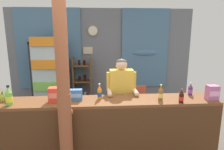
{
  "coord_description": "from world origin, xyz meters",
  "views": [
    {
      "loc": [
        -0.1,
        -2.34,
        1.95
      ],
      "look_at": [
        0.14,
        0.93,
        1.25
      ],
      "focal_mm": 31.26,
      "sensor_mm": 36.0,
      "label": 1
    }
  ],
  "objects_px": {
    "drink_fridge": "(50,72)",
    "soda_bottle_lime_soda": "(9,97)",
    "soda_bottle_grape_soda": "(190,90)",
    "plastic_lawn_chair": "(134,100)",
    "stall_counter": "(110,127)",
    "shopkeeper": "(121,93)",
    "snack_box_biscuit": "(76,95)",
    "banana_bunch": "(3,98)",
    "timber_post": "(64,98)",
    "soda_bottle_cola": "(181,97)",
    "bottle_shelf_rack": "(82,83)",
    "soda_bottle_iced_tea": "(161,94)",
    "snack_box_wafer": "(212,93)",
    "soda_bottle_orange_soda": "(100,93)",
    "snack_box_crackers": "(56,95)"
  },
  "relations": [
    {
      "from": "soda_bottle_lime_soda",
      "to": "soda_bottle_orange_soda",
      "type": "height_order",
      "value": "soda_bottle_lime_soda"
    },
    {
      "from": "soda_bottle_orange_soda",
      "to": "snack_box_crackers",
      "type": "relative_size",
      "value": 1.16
    },
    {
      "from": "shopkeeper",
      "to": "banana_bunch",
      "type": "bearing_deg",
      "value": -168.41
    },
    {
      "from": "drink_fridge",
      "to": "soda_bottle_grape_soda",
      "type": "height_order",
      "value": "drink_fridge"
    },
    {
      "from": "plastic_lawn_chair",
      "to": "drink_fridge",
      "type": "bearing_deg",
      "value": 162.51
    },
    {
      "from": "timber_post",
      "to": "soda_bottle_lime_soda",
      "type": "distance_m",
      "value": 0.83
    },
    {
      "from": "soda_bottle_lime_soda",
      "to": "banana_bunch",
      "type": "relative_size",
      "value": 1.03
    },
    {
      "from": "plastic_lawn_chair",
      "to": "snack_box_crackers",
      "type": "bearing_deg",
      "value": -136.44
    },
    {
      "from": "drink_fridge",
      "to": "soda_bottle_lime_soda",
      "type": "xyz_separation_m",
      "value": [
        -0.07,
        -2.06,
        0.07
      ]
    },
    {
      "from": "bottle_shelf_rack",
      "to": "shopkeeper",
      "type": "bearing_deg",
      "value": -65.69
    },
    {
      "from": "drink_fridge",
      "to": "snack_box_crackers",
      "type": "height_order",
      "value": "drink_fridge"
    },
    {
      "from": "bottle_shelf_rack",
      "to": "snack_box_biscuit",
      "type": "distance_m",
      "value": 2.16
    },
    {
      "from": "stall_counter",
      "to": "snack_box_biscuit",
      "type": "distance_m",
      "value": 0.69
    },
    {
      "from": "plastic_lawn_chair",
      "to": "snack_box_biscuit",
      "type": "bearing_deg",
      "value": -131.0
    },
    {
      "from": "soda_bottle_cola",
      "to": "banana_bunch",
      "type": "xyz_separation_m",
      "value": [
        -2.56,
        0.23,
        -0.03
      ]
    },
    {
      "from": "soda_bottle_lime_soda",
      "to": "snack_box_biscuit",
      "type": "bearing_deg",
      "value": 9.12
    },
    {
      "from": "plastic_lawn_chair",
      "to": "soda_bottle_cola",
      "type": "xyz_separation_m",
      "value": [
        0.38,
        -1.52,
        0.58
      ]
    },
    {
      "from": "bottle_shelf_rack",
      "to": "soda_bottle_lime_soda",
      "type": "bearing_deg",
      "value": -109.81
    },
    {
      "from": "soda_bottle_lime_soda",
      "to": "soda_bottle_cola",
      "type": "relative_size",
      "value": 1.38
    },
    {
      "from": "shopkeeper",
      "to": "banana_bunch",
      "type": "height_order",
      "value": "shopkeeper"
    },
    {
      "from": "plastic_lawn_chair",
      "to": "bottle_shelf_rack",
      "type": "bearing_deg",
      "value": 145.33
    },
    {
      "from": "shopkeeper",
      "to": "snack_box_biscuit",
      "type": "distance_m",
      "value": 0.81
    },
    {
      "from": "soda_bottle_orange_soda",
      "to": "stall_counter",
      "type": "bearing_deg",
      "value": -48.08
    },
    {
      "from": "plastic_lawn_chair",
      "to": "soda_bottle_iced_tea",
      "type": "bearing_deg",
      "value": -85.07
    },
    {
      "from": "drink_fridge",
      "to": "snack_box_biscuit",
      "type": "bearing_deg",
      "value": -66.64
    },
    {
      "from": "plastic_lawn_chair",
      "to": "banana_bunch",
      "type": "height_order",
      "value": "banana_bunch"
    },
    {
      "from": "bottle_shelf_rack",
      "to": "banana_bunch",
      "type": "distance_m",
      "value": 2.36
    },
    {
      "from": "banana_bunch",
      "to": "soda_bottle_lime_soda",
      "type": "bearing_deg",
      "value": -44.43
    },
    {
      "from": "soda_bottle_lime_soda",
      "to": "snack_box_biscuit",
      "type": "xyz_separation_m",
      "value": [
        0.89,
        0.14,
        -0.04
      ]
    },
    {
      "from": "stall_counter",
      "to": "shopkeeper",
      "type": "xyz_separation_m",
      "value": [
        0.23,
        0.51,
        0.37
      ]
    },
    {
      "from": "snack_box_biscuit",
      "to": "snack_box_wafer",
      "type": "bearing_deg",
      "value": -3.77
    },
    {
      "from": "soda_bottle_iced_tea",
      "to": "banana_bunch",
      "type": "relative_size",
      "value": 0.88
    },
    {
      "from": "stall_counter",
      "to": "soda_bottle_orange_soda",
      "type": "xyz_separation_m",
      "value": [
        -0.14,
        0.15,
        0.49
      ]
    },
    {
      "from": "soda_bottle_iced_tea",
      "to": "drink_fridge",
      "type": "bearing_deg",
      "value": 135.88
    },
    {
      "from": "timber_post",
      "to": "soda_bottle_cola",
      "type": "distance_m",
      "value": 1.63
    },
    {
      "from": "soda_bottle_grape_soda",
      "to": "soda_bottle_iced_tea",
      "type": "distance_m",
      "value": 0.59
    },
    {
      "from": "plastic_lawn_chair",
      "to": "snack_box_wafer",
      "type": "relative_size",
      "value": 3.91
    },
    {
      "from": "stall_counter",
      "to": "drink_fridge",
      "type": "height_order",
      "value": "drink_fridge"
    },
    {
      "from": "soda_bottle_cola",
      "to": "bottle_shelf_rack",
      "type": "bearing_deg",
      "value": 123.97
    },
    {
      "from": "soda_bottle_lime_soda",
      "to": "soda_bottle_cola",
      "type": "height_order",
      "value": "soda_bottle_lime_soda"
    },
    {
      "from": "bottle_shelf_rack",
      "to": "snack_box_crackers",
      "type": "bearing_deg",
      "value": -95.46
    },
    {
      "from": "snack_box_crackers",
      "to": "plastic_lawn_chair",
      "type": "bearing_deg",
      "value": 43.56
    },
    {
      "from": "snack_box_crackers",
      "to": "snack_box_wafer",
      "type": "xyz_separation_m",
      "value": [
        2.3,
        -0.09,
        0.0
      ]
    },
    {
      "from": "bottle_shelf_rack",
      "to": "plastic_lawn_chair",
      "type": "relative_size",
      "value": 1.59
    },
    {
      "from": "bottle_shelf_rack",
      "to": "soda_bottle_cola",
      "type": "relative_size",
      "value": 6.71
    },
    {
      "from": "soda_bottle_cola",
      "to": "banana_bunch",
      "type": "distance_m",
      "value": 2.57
    },
    {
      "from": "bottle_shelf_rack",
      "to": "soda_bottle_lime_soda",
      "type": "height_order",
      "value": "bottle_shelf_rack"
    },
    {
      "from": "stall_counter",
      "to": "plastic_lawn_chair",
      "type": "distance_m",
      "value": 1.58
    },
    {
      "from": "shopkeeper",
      "to": "banana_bunch",
      "type": "relative_size",
      "value": 5.63
    },
    {
      "from": "soda_bottle_grape_soda",
      "to": "plastic_lawn_chair",
      "type": "bearing_deg",
      "value": 119.58
    }
  ]
}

